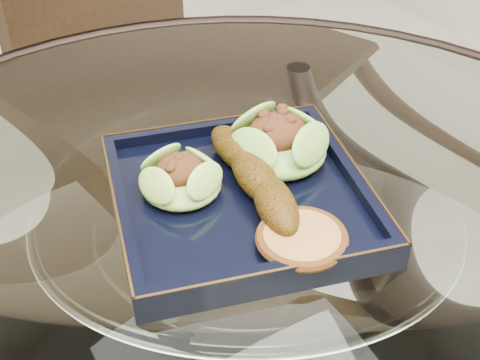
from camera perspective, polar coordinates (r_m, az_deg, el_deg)
dining_table at (r=0.82m, az=0.46°, el=-13.54°), size 1.13×1.13×0.77m
dining_chair at (r=1.29m, az=-7.02°, el=6.06°), size 0.57×0.57×1.02m
navy_plate at (r=0.73m, az=0.00°, el=-1.86°), size 0.34×0.34×0.02m
lettuce_wrap_left at (r=0.72m, az=-5.04°, el=-0.02°), size 0.10×0.10×0.03m
lettuce_wrap_right at (r=0.77m, az=3.33°, el=3.01°), size 0.13×0.13×0.04m
roasted_plantain at (r=0.72m, az=1.29°, el=0.39°), size 0.08×0.20×0.04m
crumb_patty at (r=0.66m, az=5.30°, el=-5.11°), size 0.10×0.10×0.02m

